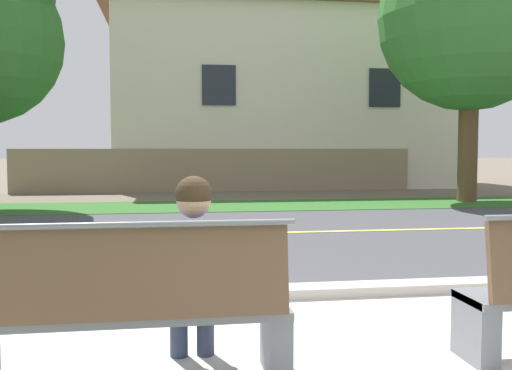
# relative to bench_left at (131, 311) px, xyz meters

# --- Properties ---
(ground_plane) EXTENTS (140.00, 140.00, 0.00)m
(ground_plane) POSITION_rel_bench_left_xyz_m (1.55, 7.52, -0.46)
(ground_plane) COLOR #665B4C
(curb_edge) EXTENTS (44.00, 0.30, 0.11)m
(curb_edge) POSITION_rel_bench_left_xyz_m (1.55, 1.87, -0.40)
(curb_edge) COLOR #ADA89E
(curb_edge) RESTS_ON ground_plane
(street_asphalt) EXTENTS (52.00, 8.00, 0.01)m
(street_asphalt) POSITION_rel_bench_left_xyz_m (1.55, 6.02, -0.45)
(street_asphalt) COLOR #424247
(street_asphalt) RESTS_ON ground_plane
(road_centre_line) EXTENTS (48.00, 0.14, 0.01)m
(road_centre_line) POSITION_rel_bench_left_xyz_m (1.55, 6.02, -0.45)
(road_centre_line) COLOR #E0CC4C
(road_centre_line) RESTS_ON ground_plane
(far_verge_grass) EXTENTS (48.00, 2.80, 0.02)m
(far_verge_grass) POSITION_rel_bench_left_xyz_m (1.55, 10.65, -0.45)
(far_verge_grass) COLOR #2D6026
(far_verge_grass) RESTS_ON ground_plane
(bench_left) EXTENTS (1.90, 0.48, 1.01)m
(bench_left) POSITION_rel_bench_left_xyz_m (0.00, 0.00, 0.00)
(bench_left) COLOR slate
(bench_left) RESTS_ON ground_plane
(seated_person_blue) EXTENTS (0.52, 0.68, 1.25)m
(seated_person_blue) POSITION_rel_bench_left_xyz_m (0.37, 0.17, 0.22)
(seated_person_blue) COLOR #333D56
(seated_person_blue) RESTS_ON ground_plane
(shade_tree_centre) EXTENTS (4.79, 4.79, 7.90)m
(shade_tree_centre) POSITION_rel_bench_left_xyz_m (8.20, 10.77, 4.68)
(shade_tree_centre) COLOR brown
(shade_tree_centre) RESTS_ON ground_plane
(garden_wall) EXTENTS (13.00, 0.36, 1.40)m
(garden_wall) POSITION_rel_bench_left_xyz_m (1.81, 15.52, 0.24)
(garden_wall) COLOR gray
(garden_wall) RESTS_ON ground_plane
(house_across_street) EXTENTS (13.53, 6.91, 6.89)m
(house_across_street) POSITION_rel_bench_left_xyz_m (4.69, 18.72, 3.03)
(house_across_street) COLOR beige
(house_across_street) RESTS_ON ground_plane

